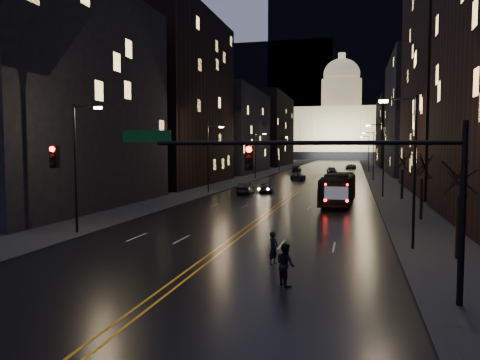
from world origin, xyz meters
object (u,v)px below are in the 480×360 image
Objects in this scene: traffic_signal at (309,171)px; pedestrian_b at (285,264)px; oncoming_car_a at (266,187)px; receding_car_a at (328,185)px; oncoming_car_b at (246,188)px; pedestrian_a at (273,248)px; bus at (338,189)px.

traffic_signal is 9.21× the size of pedestrian_b.
oncoming_car_a is 2.33× the size of pedestrian_b.
pedestrian_b is at bearing -88.85° from receding_car_a.
oncoming_car_b reaches higher than oncoming_car_a.
pedestrian_b is at bearing 104.10° from oncoming_car_b.
pedestrian_a is at bearing 103.87° from oncoming_car_b.
traffic_signal is 6.95m from pedestrian_a.
oncoming_car_a is 0.95× the size of oncoming_car_b.
bus is 14.79m from oncoming_car_a.
oncoming_car_a is (-9.79, 11.05, -0.92)m from bus.
oncoming_car_b is at bearing -23.79° from pedestrian_b.
traffic_signal reaches higher than pedestrian_b.
receding_car_a is 48.48m from pedestrian_b.
receding_car_a is 2.38× the size of pedestrian_a.
bus is 26.96m from pedestrian_a.
receding_car_a is at bearing -137.77° from oncoming_car_b.
oncoming_car_a is at bearing -134.41° from oncoming_car_b.
pedestrian_b reaches higher than receding_car_a.
oncoming_car_a is 38.61m from pedestrian_a.
pedestrian_a is 0.91× the size of pedestrian_b.
pedestrian_a is (-0.29, -44.94, 0.18)m from receding_car_a.
bus reaches higher than oncoming_car_a.
pedestrian_b is (10.75, -39.05, 0.18)m from oncoming_car_b.
pedestrian_a is at bearing -21.51° from pedestrian_b.
oncoming_car_b is at bearing 39.22° from oncoming_car_a.
traffic_signal is 3.96× the size of oncoming_car_a.
receding_car_a is (9.92, 9.42, -0.09)m from oncoming_car_b.
oncoming_car_b reaches higher than receding_car_a.
oncoming_car_a is at bearing 32.49° from pedestrian_a.
pedestrian_b is at bearing 93.98° from oncoming_car_a.
oncoming_car_a is 3.24m from oncoming_car_b.
bus is at bearing 142.83° from oncoming_car_b.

